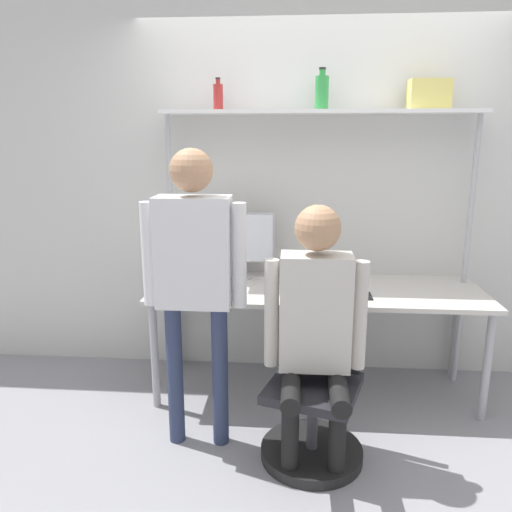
{
  "coord_description": "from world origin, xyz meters",
  "views": [
    {
      "loc": [
        -0.15,
        -2.81,
        1.73
      ],
      "look_at": [
        -0.36,
        -0.18,
        1.09
      ],
      "focal_mm": 35.0,
      "sensor_mm": 36.0,
      "label": 1
    }
  ],
  "objects": [
    {
      "name": "person_seated",
      "position": [
        -0.04,
        -0.39,
        0.82
      ],
      "size": [
        0.53,
        0.48,
        1.4
      ],
      "color": "black",
      "rests_on": "ground_plane"
    },
    {
      "name": "bottle_green",
      "position": [
        0.01,
        0.59,
        2.0
      ],
      "size": [
        0.09,
        0.09,
        0.26
      ],
      "color": "#2D8C3F",
      "rests_on": "shelf_unit"
    },
    {
      "name": "monitor",
      "position": [
        -0.56,
        0.59,
        1.0
      ],
      "size": [
        0.53,
        0.22,
        0.47
      ],
      "color": "#B7B7BC",
      "rests_on": "desk"
    },
    {
      "name": "desk",
      "position": [
        0.0,
        0.39,
        0.68
      ],
      "size": [
        2.19,
        0.74,
        0.74
      ],
      "color": "beige",
      "rests_on": "ground_plane"
    },
    {
      "name": "ground_plane",
      "position": [
        0.0,
        0.0,
        0.0
      ],
      "size": [
        12.0,
        12.0,
        0.0
      ],
      "primitive_type": "plane",
      "color": "gray"
    },
    {
      "name": "wall_back",
      "position": [
        0.0,
        0.79,
        1.35
      ],
      "size": [
        8.0,
        0.06,
        2.7
      ],
      "color": "silver",
      "rests_on": "ground_plane"
    },
    {
      "name": "office_chair",
      "position": [
        -0.02,
        -0.34,
        0.27
      ],
      "size": [
        0.58,
        0.58,
        0.89
      ],
      "color": "black",
      "rests_on": "ground_plane"
    },
    {
      "name": "bottle_red",
      "position": [
        -0.67,
        0.59,
        1.98
      ],
      "size": [
        0.06,
        0.06,
        0.21
      ],
      "color": "maroon",
      "rests_on": "shelf_unit"
    },
    {
      "name": "person_standing",
      "position": [
        -0.68,
        -0.28,
        1.07
      ],
      "size": [
        0.56,
        0.23,
        1.67
      ],
      "color": "#2D3856",
      "rests_on": "ground_plane"
    },
    {
      "name": "storage_box",
      "position": [
        0.68,
        0.59,
        1.98
      ],
      "size": [
        0.25,
        0.16,
        0.19
      ],
      "color": "#DBCC66",
      "rests_on": "shelf_unit"
    },
    {
      "name": "laptop",
      "position": [
        0.03,
        0.27,
        0.8
      ],
      "size": [
        0.31,
        0.23,
        0.22
      ],
      "color": "silver",
      "rests_on": "desk"
    },
    {
      "name": "shelf_unit",
      "position": [
        0.0,
        0.59,
        1.66
      ],
      "size": [
        2.08,
        0.31,
        1.89
      ],
      "color": "white",
      "rests_on": "ground_plane"
    },
    {
      "name": "cell_phone",
      "position": [
        0.3,
        0.23,
        0.74
      ],
      "size": [
        0.07,
        0.15,
        0.01
      ],
      "color": "black",
      "rests_on": "desk"
    }
  ]
}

